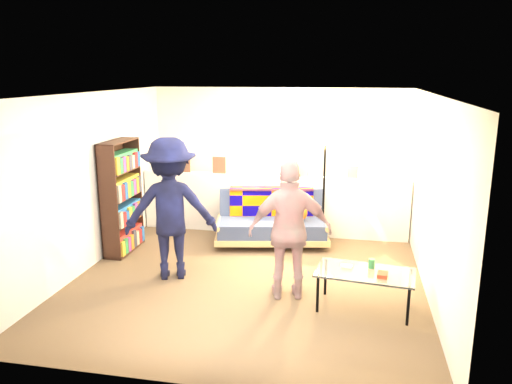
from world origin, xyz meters
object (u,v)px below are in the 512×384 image
person_left (170,209)px  person_right (290,231)px  floor_lamp (325,171)px  bookshelf (122,201)px  coffee_table (366,274)px  futon_sofa (273,222)px

person_left → person_right: size_ratio=1.11×
floor_lamp → bookshelf: bearing=-163.0°
bookshelf → coffee_table: (3.58, -1.27, -0.36)m
futon_sofa → person_left: 1.98m
futon_sofa → person_right: 2.00m
futon_sofa → bookshelf: bookshelf is taller
person_right → coffee_table: bearing=158.5°
futon_sofa → bookshelf: size_ratio=1.11×
futon_sofa → person_left: size_ratio=1.00×
futon_sofa → floor_lamp: size_ratio=1.13×
bookshelf → coffee_table: size_ratio=1.45×
person_left → floor_lamp: bearing=-156.0°
bookshelf → person_left: (1.07, -0.78, 0.14)m
person_left → person_right: bearing=150.5°
bookshelf → coffee_table: bearing=-19.5°
bookshelf → coffee_table: bookshelf is taller
bookshelf → floor_lamp: (2.96, 0.91, 0.39)m
bookshelf → person_left: 1.34m
bookshelf → floor_lamp: 3.12m
person_left → person_right: person_left is taller
futon_sofa → person_right: bearing=-74.8°
person_right → person_left: bearing=-23.3°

